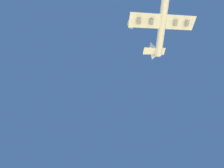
{
  "coord_description": "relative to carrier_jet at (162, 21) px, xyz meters",
  "views": [
    {
      "loc": [
        43.65,
        71.82,
        2.44
      ],
      "look_at": [
        -2.19,
        48.46,
        76.09
      ],
      "focal_mm": 24.48,
      "sensor_mm": 36.0,
      "label": 1
    }
  ],
  "objects": [
    {
      "name": "carrier_jet",
      "position": [
        0.0,
        0.0,
        0.0
      ],
      "size": [
        69.33,
        56.97,
        20.95
      ],
      "rotation": [
        0.14,
        0.0,
        0.55
      ],
      "color": "white"
    },
    {
      "name": "chase_jet_left_wing",
      "position": [
        6.73,
        -23.73,
        17.3
      ],
      "size": [
        13.94,
        11.44,
        4.0
      ],
      "rotation": [
        0.0,
        0.0,
        0.64
      ],
      "color": "#999EA3"
    }
  ]
}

